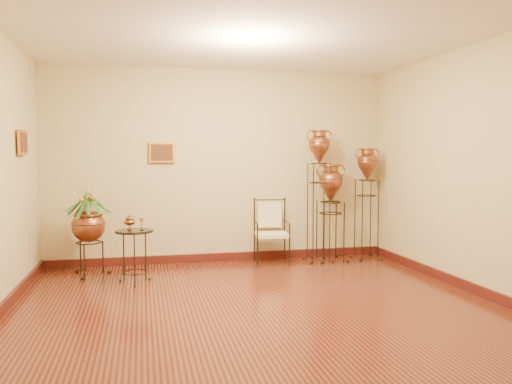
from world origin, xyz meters
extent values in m
plane|color=maroon|center=(0.00, 0.00, 0.00)|extent=(5.00, 5.00, 0.00)
cube|color=#461510|center=(0.00, 2.48, 0.06)|extent=(5.00, 0.04, 0.12)
cube|color=#461510|center=(2.48, 0.00, 0.06)|extent=(0.04, 5.00, 0.12)
cube|color=#E88E44|center=(-0.85, 2.46, 1.60)|extent=(0.36, 0.03, 0.29)
cube|color=#E88E44|center=(-2.46, 1.45, 1.70)|extent=(0.03, 0.36, 0.29)
cube|color=beige|center=(0.66, 2.11, 0.42)|extent=(0.50, 0.47, 0.05)
cube|color=beige|center=(0.66, 2.11, 0.69)|extent=(0.35, 0.07, 0.36)
cylinder|color=black|center=(-1.23, 1.44, 0.64)|extent=(0.45, 0.45, 0.01)
camera|label=1|loc=(-1.13, -4.73, 1.53)|focal=35.00mm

